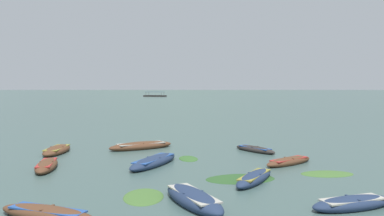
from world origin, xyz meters
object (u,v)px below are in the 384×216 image
at_px(ferry_0, 155,96).
at_px(rowboat_12, 47,165).
at_px(rowboat_6, 254,178).
at_px(rowboat_11, 193,199).
at_px(rowboat_5, 141,146).
at_px(rowboat_2, 57,150).
at_px(rowboat_4, 353,203).
at_px(rowboat_7, 47,214).
at_px(rowboat_3, 255,149).
at_px(rowboat_1, 154,161).
at_px(rowboat_8, 289,161).

bearing_deg(ferry_0, rowboat_12, -84.22).
height_order(rowboat_6, rowboat_11, rowboat_11).
bearing_deg(rowboat_5, rowboat_6, -53.09).
distance_m(rowboat_2, rowboat_4, 17.06).
distance_m(rowboat_6, rowboat_7, 8.29).
bearing_deg(rowboat_4, rowboat_7, -172.01).
distance_m(rowboat_3, rowboat_5, 7.33).
relative_size(rowboat_1, rowboat_11, 1.19).
bearing_deg(rowboat_3, rowboat_5, 173.41).
bearing_deg(rowboat_8, rowboat_11, -124.98).
xyz_separation_m(rowboat_2, rowboat_4, (13.88, -9.93, -0.02)).
xyz_separation_m(rowboat_1, rowboat_4, (7.48, -6.61, -0.02)).
bearing_deg(rowboat_7, rowboat_2, 110.76).
height_order(rowboat_3, rowboat_8, rowboat_8).
xyz_separation_m(rowboat_1, rowboat_7, (-2.13, -7.96, -0.02)).
bearing_deg(rowboat_7, rowboat_12, 113.59).
bearing_deg(rowboat_3, rowboat_11, -108.40).
xyz_separation_m(rowboat_4, rowboat_8, (-0.48, 7.03, -0.01)).
bearing_deg(ferry_0, rowboat_2, -84.53).
relative_size(rowboat_4, rowboat_11, 0.87).
distance_m(rowboat_3, rowboat_7, 14.49).
bearing_deg(rowboat_11, rowboat_7, -160.22).
distance_m(rowboat_2, rowboat_6, 12.92).
distance_m(rowboat_1, rowboat_5, 5.27).
height_order(rowboat_3, rowboat_5, rowboat_5).
bearing_deg(rowboat_2, rowboat_4, -35.58).
relative_size(rowboat_7, ferry_0, 0.32).
distance_m(rowboat_1, rowboat_2, 7.21).
relative_size(rowboat_11, ferry_0, 0.33).
height_order(rowboat_3, rowboat_7, rowboat_7).
xyz_separation_m(rowboat_6, ferry_0, (-25.78, 159.79, 0.29)).
xyz_separation_m(rowboat_3, rowboat_12, (-10.87, -5.30, 0.03)).
height_order(rowboat_12, ferry_0, ferry_0).
bearing_deg(rowboat_3, rowboat_1, -143.81).
bearing_deg(rowboat_12, rowboat_3, 26.01).
bearing_deg(rowboat_2, rowboat_12, -73.86).
xyz_separation_m(rowboat_2, rowboat_7, (4.27, -11.28, -0.02)).
bearing_deg(rowboat_6, rowboat_7, -145.58).
height_order(rowboat_4, rowboat_12, rowboat_12).
relative_size(rowboat_4, rowboat_12, 0.95).
distance_m(rowboat_3, rowboat_6, 7.54).
distance_m(rowboat_5, rowboat_11, 12.04).
bearing_deg(ferry_0, rowboat_11, -81.86).
bearing_deg(rowboat_4, rowboat_11, 177.66).
bearing_deg(ferry_0, rowboat_8, -79.81).
bearing_deg(rowboat_1, rowboat_3, 36.19).
distance_m(rowboat_4, rowboat_11, 5.26).
bearing_deg(rowboat_4, ferry_0, 99.93).
distance_m(rowboat_1, ferry_0, 157.93).
bearing_deg(rowboat_1, rowboat_4, -41.48).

